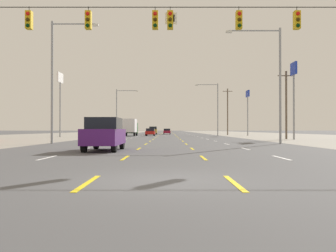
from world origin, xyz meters
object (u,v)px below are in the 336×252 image
(pole_sign_right_row_2, at_px, (249,101))
(sedan_center_turn_far, at_px, (168,131))
(pole_sign_left_row_1, at_px, (62,87))
(streetlight_right_row_0, at_px, (276,76))
(streetlight_left_row_1, at_px, (120,109))
(sedan_inner_left_mid, at_px, (152,132))
(streetlight_left_row_0, at_px, (58,73))
(suv_inner_left_nearest, at_px, (106,134))
(box_truck_far_left_near, at_px, (131,126))
(suv_inner_left_midfar, at_px, (154,130))
(pole_sign_right_row_1, at_px, (295,82))
(streetlight_right_row_1, at_px, (217,105))

(pole_sign_right_row_2, bearing_deg, sedan_center_turn_far, 130.17)
(pole_sign_left_row_1, distance_m, streetlight_right_row_0, 38.37)
(streetlight_left_row_1, bearing_deg, sedan_inner_left_mid, -7.88)
(streetlight_left_row_0, relative_size, streetlight_left_row_1, 1.17)
(suv_inner_left_nearest, xyz_separation_m, streetlight_left_row_1, (-6.01, 50.19, 4.42))
(box_truck_far_left_near, xyz_separation_m, streetlight_left_row_1, (-2.59, 3.38, 3.61))
(sedan_center_turn_far, relative_size, pole_sign_right_row_2, 0.49)
(sedan_inner_left_mid, height_order, streetlight_right_row_0, streetlight_right_row_0)
(pole_sign_left_row_1, relative_size, streetlight_right_row_0, 1.03)
(pole_sign_left_row_1, height_order, streetlight_left_row_1, pole_sign_left_row_1)
(pole_sign_right_row_2, height_order, streetlight_right_row_0, streetlight_right_row_0)
(pole_sign_left_row_1, xyz_separation_m, streetlight_left_row_1, (7.90, 12.98, -2.80))
(box_truck_far_left_near, distance_m, pole_sign_right_row_2, 24.17)
(suv_inner_left_midfar, relative_size, streetlight_left_row_1, 0.53)
(pole_sign_right_row_1, bearing_deg, pole_sign_right_row_2, 89.47)
(sedan_center_turn_far, xyz_separation_m, pole_sign_right_row_1, (16.08, -46.54, 6.44))
(sedan_inner_left_mid, relative_size, sedan_center_turn_far, 1.00)
(box_truck_far_left_near, bearing_deg, pole_sign_right_row_2, 9.22)
(pole_sign_right_row_2, xyz_separation_m, streetlight_right_row_0, (-6.61, -40.37, -0.93))
(streetlight_left_row_1, bearing_deg, suv_inner_left_nearest, -83.17)
(sedan_inner_left_mid, distance_m, streetlight_right_row_0, 41.51)
(streetlight_left_row_1, xyz_separation_m, streetlight_right_row_1, (19.35, 0.00, 0.64))
(box_truck_far_left_near, xyz_separation_m, pole_sign_left_row_1, (-10.48, -9.60, 6.42))
(sedan_center_turn_far, height_order, streetlight_left_row_1, streetlight_left_row_1)
(box_truck_far_left_near, bearing_deg, pole_sign_left_row_1, -137.51)
(sedan_inner_left_mid, bearing_deg, suv_inner_left_nearest, -90.39)
(pole_sign_left_row_1, distance_m, streetlight_left_row_1, 15.45)
(sedan_center_turn_far, relative_size, streetlight_left_row_0, 0.41)
(streetlight_left_row_1, bearing_deg, pole_sign_right_row_2, 0.91)
(suv_inner_left_nearest, relative_size, pole_sign_right_row_1, 0.50)
(sedan_inner_left_mid, xyz_separation_m, pole_sign_right_row_2, (19.56, 1.29, 6.21))
(suv_inner_left_nearest, relative_size, sedan_inner_left_mid, 1.09)
(pole_sign_right_row_2, height_order, streetlight_right_row_1, streetlight_right_row_1)
(box_truck_far_left_near, xyz_separation_m, suv_inner_left_midfar, (3.49, 22.37, -0.81))
(pole_sign_right_row_2, distance_m, streetlight_right_row_1, 6.62)
(sedan_inner_left_mid, distance_m, streetlight_left_row_0, 39.99)
(suv_inner_left_midfar, bearing_deg, suv_inner_left_nearest, -90.06)
(sedan_inner_left_mid, relative_size, pole_sign_right_row_2, 0.49)
(suv_inner_left_midfar, height_order, pole_sign_right_row_1, pole_sign_right_row_1)
(suv_inner_left_midfar, bearing_deg, pole_sign_left_row_1, -113.61)
(streetlight_left_row_0, height_order, streetlight_left_row_1, streetlight_left_row_0)
(streetlight_right_row_0, bearing_deg, pole_sign_left_row_1, 135.23)
(suv_inner_left_nearest, height_order, streetlight_right_row_1, streetlight_right_row_1)
(streetlight_left_row_0, bearing_deg, suv_inner_left_nearest, -59.18)
(suv_inner_left_nearest, height_order, pole_sign_right_row_1, pole_sign_right_row_1)
(pole_sign_right_row_1, height_order, streetlight_right_row_1, streetlight_right_row_1)
(streetlight_right_row_0, relative_size, streetlight_right_row_1, 0.98)
(pole_sign_left_row_1, height_order, pole_sign_right_row_2, pole_sign_left_row_1)
(pole_sign_left_row_1, bearing_deg, streetlight_left_row_1, 58.68)
(suv_inner_left_nearest, xyz_separation_m, pole_sign_right_row_1, (19.64, 23.40, 6.16))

